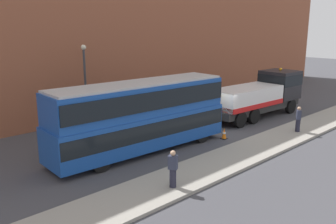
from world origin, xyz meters
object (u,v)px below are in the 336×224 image
(pedestrian_onlooker, at_px, (173,169))
(traffic_cone_near_bus, at_px, (224,134))
(double_decker_bus, at_px, (141,114))
(street_lamp, at_px, (85,79))
(recovery_tow_truck, at_px, (260,94))
(pedestrian_bystander, at_px, (298,120))

(pedestrian_onlooker, relative_size, traffic_cone_near_bus, 2.38)
(double_decker_bus, height_order, pedestrian_onlooker, double_decker_bus)
(pedestrian_onlooker, bearing_deg, double_decker_bus, 35.96)
(pedestrian_onlooker, bearing_deg, street_lamp, 47.43)
(pedestrian_onlooker, height_order, traffic_cone_near_bus, pedestrian_onlooker)
(recovery_tow_truck, bearing_deg, traffic_cone_near_bus, -162.27)
(double_decker_bus, height_order, street_lamp, street_lamp)
(double_decker_bus, distance_m, pedestrian_onlooker, 5.47)
(recovery_tow_truck, relative_size, pedestrian_onlooker, 5.97)
(pedestrian_onlooker, xyz_separation_m, pedestrian_bystander, (12.04, 0.34, 0.00))
(recovery_tow_truck, bearing_deg, pedestrian_bystander, -114.01)
(recovery_tow_truck, distance_m, street_lamp, 13.53)
(recovery_tow_truck, relative_size, traffic_cone_near_bus, 14.17)
(pedestrian_bystander, xyz_separation_m, traffic_cone_near_bus, (-4.47, 2.70, -0.64))
(pedestrian_onlooker, bearing_deg, pedestrian_bystander, -28.04)
(traffic_cone_near_bus, distance_m, street_lamp, 10.20)
(double_decker_bus, bearing_deg, traffic_cone_near_bus, -15.68)
(pedestrian_onlooker, bearing_deg, recovery_tow_truck, -11.04)
(pedestrian_bystander, distance_m, street_lamp, 14.74)
(pedestrian_bystander, bearing_deg, double_decker_bus, 27.38)
(double_decker_bus, distance_m, street_lamp, 6.67)
(pedestrian_bystander, relative_size, traffic_cone_near_bus, 2.38)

